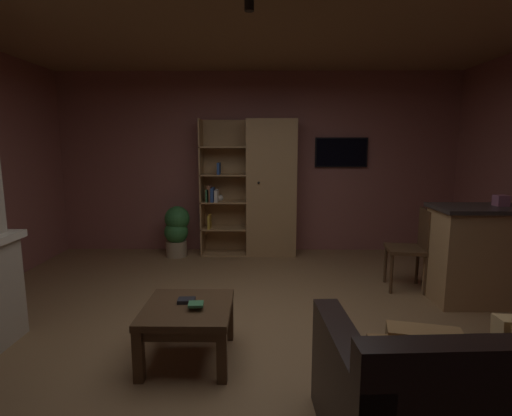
% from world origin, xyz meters
% --- Properties ---
extents(floor, '(5.99, 5.64, 0.02)m').
position_xyz_m(floor, '(0.00, 0.00, -0.01)').
color(floor, olive).
rests_on(floor, ground).
extents(wall_back, '(6.11, 0.06, 2.70)m').
position_xyz_m(wall_back, '(0.00, 2.85, 1.35)').
color(wall_back, '#8E544C').
rests_on(wall_back, ground).
extents(window_pane_back, '(0.69, 0.01, 0.84)m').
position_xyz_m(window_pane_back, '(-0.51, 2.82, 1.40)').
color(window_pane_back, white).
extents(bookshelf_cabinet, '(1.39, 0.41, 1.99)m').
position_xyz_m(bookshelf_cabinet, '(0.10, 2.58, 0.98)').
color(bookshelf_cabinet, '#A87F51').
rests_on(bookshelf_cabinet, ground).
extents(kitchen_bar_counter, '(1.48, 0.59, 1.01)m').
position_xyz_m(kitchen_bar_counter, '(2.55, 0.78, 0.51)').
color(kitchen_bar_counter, '#A87F51').
rests_on(kitchen_bar_counter, ground).
extents(tissue_box, '(0.12, 0.12, 0.11)m').
position_xyz_m(tissue_box, '(2.48, 0.82, 1.06)').
color(tissue_box, '#995972').
rests_on(tissue_box, kitchen_bar_counter).
extents(leather_couch, '(1.59, 1.02, 0.84)m').
position_xyz_m(leather_couch, '(1.18, -1.28, 0.31)').
color(leather_couch, black).
rests_on(leather_couch, ground).
extents(coffee_table, '(0.65, 0.69, 0.43)m').
position_xyz_m(coffee_table, '(-0.51, -0.35, 0.34)').
color(coffee_table, '#4C331E').
rests_on(coffee_table, ground).
extents(table_book_0, '(0.13, 0.10, 0.03)m').
position_xyz_m(table_book_0, '(-0.53, -0.29, 0.44)').
color(table_book_0, black).
rests_on(table_book_0, coffee_table).
extents(table_book_1, '(0.12, 0.11, 0.02)m').
position_xyz_m(table_book_1, '(-0.43, -0.41, 0.46)').
color(table_book_1, '#387247').
rests_on(table_book_1, coffee_table).
extents(dining_chair, '(0.47, 0.47, 0.92)m').
position_xyz_m(dining_chair, '(1.76, 1.14, 0.53)').
color(dining_chair, '#4C331E').
rests_on(dining_chair, ground).
extents(potted_floor_plant, '(0.37, 0.37, 0.75)m').
position_xyz_m(potted_floor_plant, '(-1.18, 2.42, 0.41)').
color(potted_floor_plant, '#9E896B').
rests_on(potted_floor_plant, ground).
extents(wall_mounted_tv, '(0.78, 0.06, 0.44)m').
position_xyz_m(wall_mounted_tv, '(1.25, 2.79, 1.51)').
color(wall_mounted_tv, black).
extents(track_light_spot_1, '(0.07, 0.07, 0.09)m').
position_xyz_m(track_light_spot_1, '(-0.04, -0.09, 2.63)').
color(track_light_spot_1, black).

